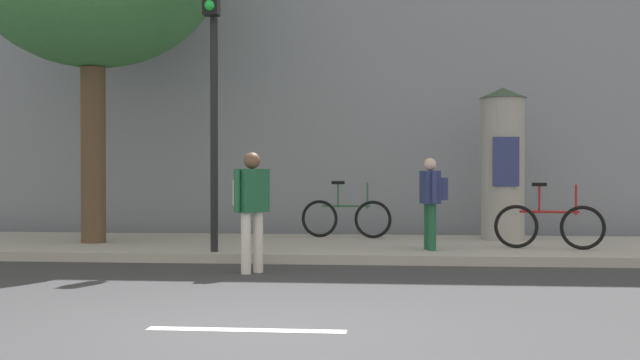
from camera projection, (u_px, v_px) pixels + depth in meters
ground_plane at (246, 330)px, 7.03m from camera, size 80.00×80.00×0.00m
sidewalk_curb at (319, 247)px, 14.00m from camera, size 36.00×4.00×0.15m
lane_markings at (246, 330)px, 7.03m from camera, size 25.80×0.16×0.01m
building_backdrop at (338, 8)px, 18.92m from camera, size 36.00×5.00×10.71m
traffic_light at (212, 62)px, 12.36m from camera, size 0.24×0.45×4.46m
poster_column at (503, 163)px, 14.70m from camera, size 0.88×0.88×2.84m
pedestrian_in_dark_shirt at (251, 201)px, 11.00m from camera, size 0.52×0.52×1.69m
pedestrian_tallest at (432, 195)px, 12.74m from camera, size 0.45×0.62×1.49m
bicycle_leaning at (346, 218)px, 15.12m from camera, size 1.76×0.34×1.09m
bicycle_upright at (549, 225)px, 12.92m from camera, size 1.76×0.35×1.09m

